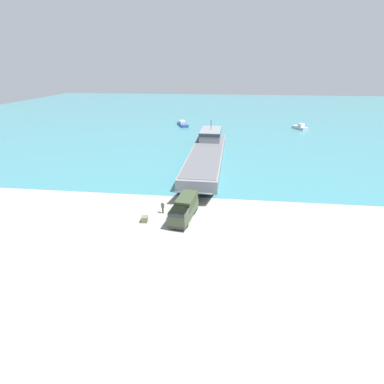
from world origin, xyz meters
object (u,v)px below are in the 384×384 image
Objects in this scene: landing_craft at (207,151)px; moored_boat_a at (300,127)px; soldier_on_ramp at (163,207)px; military_truck at (184,209)px; moored_boat_b at (183,124)px; cargo_crate at (145,219)px.

moored_boat_a is (28.24, 37.13, -1.02)m from landing_craft.
soldier_on_ramp is 0.30× the size of moored_boat_a.
military_truck is 0.96× the size of moored_boat_b.
cargo_crate is at bearing -175.43° from soldier_on_ramp.
moored_boat_a is 39.74m from moored_boat_b.
landing_craft is at bearing -174.10° from military_truck.
landing_craft is 42.57× the size of cargo_crate.
landing_craft is 40.29m from moored_boat_b.
cargo_crate is (-6.31, -31.10, -1.27)m from landing_craft.
landing_craft reaches higher than soldier_on_ramp.
military_truck is at bearing -91.07° from landing_craft.
moored_boat_a is 6.04× the size of cargo_crate.
military_truck reaches higher than moored_boat_b.
landing_craft is 31.76m from cargo_crate.
soldier_on_ramp reaches higher than moored_boat_b.
military_truck is at bearing -143.32° from moored_boat_a.
moored_boat_a is (29.30, 66.65, -0.88)m from military_truck.
military_truck reaches higher than cargo_crate.
moored_boat_a is 76.48m from cargo_crate.
cargo_crate is at bearing 72.33° from moored_boat_b.
landing_craft is 29.54m from military_truck.
moored_boat_b is at bearing 148.27° from moored_boat_a.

